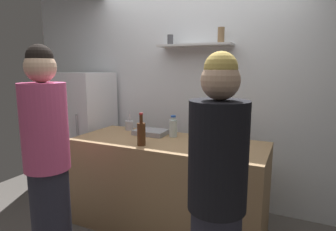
# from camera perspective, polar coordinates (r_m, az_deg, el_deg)

# --- Properties ---
(back_wall_assembly) EXTENTS (4.80, 0.32, 2.60)m
(back_wall_assembly) POSITION_cam_1_polar(r_m,az_deg,el_deg) (3.38, 5.68, 4.37)
(back_wall_assembly) COLOR white
(back_wall_assembly) RESTS_ON ground
(refrigerator) EXTENTS (0.66, 0.63, 1.55)m
(refrigerator) POSITION_cam_1_polar(r_m,az_deg,el_deg) (3.83, -16.69, -3.33)
(refrigerator) COLOR white
(refrigerator) RESTS_ON ground
(counter) EXTENTS (1.88, 0.75, 0.91)m
(counter) POSITION_cam_1_polar(r_m,az_deg,el_deg) (2.89, 0.00, -13.93)
(counter) COLOR #9E7A51
(counter) RESTS_ON ground
(baking_pan) EXTENTS (0.34, 0.24, 0.05)m
(baking_pan) POSITION_cam_1_polar(r_m,az_deg,el_deg) (2.99, -3.52, -3.40)
(baking_pan) COLOR gray
(baking_pan) RESTS_ON counter
(utensil_holder) EXTENTS (0.09, 0.09, 0.22)m
(utensil_holder) POSITION_cam_1_polar(r_m,az_deg,el_deg) (3.23, -7.90, -1.98)
(utensil_holder) COLOR #B2B2B7
(utensil_holder) RESTS_ON counter
(wine_bottle_dark_glass) EXTENTS (0.07, 0.07, 0.32)m
(wine_bottle_dark_glass) POSITION_cam_1_polar(r_m,az_deg,el_deg) (2.58, 8.44, -3.32)
(wine_bottle_dark_glass) COLOR black
(wine_bottle_dark_glass) RESTS_ON counter
(wine_bottle_amber_glass) EXTENTS (0.08, 0.08, 0.30)m
(wine_bottle_amber_glass) POSITION_cam_1_polar(r_m,az_deg,el_deg) (2.56, -5.45, -3.60)
(wine_bottle_amber_glass) COLOR #472814
(wine_bottle_amber_glass) RESTS_ON counter
(water_bottle_plastic) EXTENTS (0.08, 0.08, 0.22)m
(water_bottle_plastic) POSITION_cam_1_polar(r_m,az_deg,el_deg) (2.87, 1.06, -2.46)
(water_bottle_plastic) COLOR silver
(water_bottle_plastic) RESTS_ON counter
(person_pink_top) EXTENTS (0.34, 0.34, 1.78)m
(person_pink_top) POSITION_cam_1_polar(r_m,az_deg,el_deg) (2.38, -23.34, -8.77)
(person_pink_top) COLOR #262633
(person_pink_top) RESTS_ON ground
(person_blonde) EXTENTS (0.34, 0.34, 1.70)m
(person_blonde) POSITION_cam_1_polar(r_m,az_deg,el_deg) (1.73, 9.88, -16.78)
(person_blonde) COLOR #262633
(person_blonde) RESTS_ON ground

